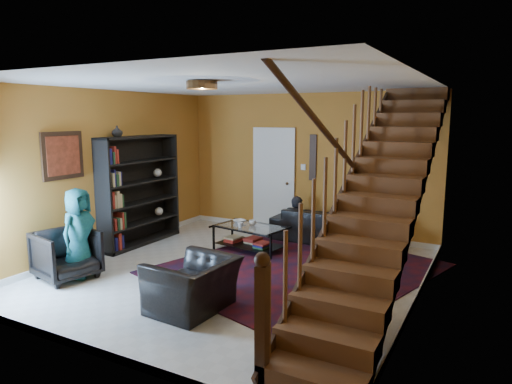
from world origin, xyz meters
TOP-DOWN VIEW (x-y plane):
  - floor at (0.00, 0.00)m, footprint 5.50×5.50m
  - room at (-1.33, 1.33)m, footprint 5.50×5.50m
  - staircase at (2.12, -0.00)m, footprint 0.95×5.02m
  - bookshelf at (-2.40, 0.60)m, footprint 0.35×1.80m
  - door at (-0.70, 2.73)m, footprint 0.82×0.05m
  - framed_picture at (-2.57, -0.90)m, footprint 0.04×0.74m
  - wall_hanging at (0.15, 2.73)m, footprint 0.14×0.03m
  - ceiling_fixture at (0.00, -0.80)m, footprint 0.40×0.40m
  - rug at (0.75, 0.61)m, footprint 4.34×4.66m
  - sofa at (0.69, 2.30)m, footprint 2.18×0.89m
  - armchair_left at (-2.05, -1.36)m, footprint 0.94×0.93m
  - armchair_right at (0.23, -1.40)m, footprint 0.92×1.04m
  - person_adult_a at (-0.02, 2.35)m, footprint 0.48×0.33m
  - person_adult_b at (1.50, 2.35)m, footprint 0.63×0.49m
  - person_child at (-1.95, -1.20)m, footprint 0.49×0.69m
  - coffee_table at (-0.37, 1.11)m, footprint 1.28×0.88m
  - cup_a at (-0.36, 1.18)m, footprint 0.13×0.13m
  - cup_b at (-0.46, 0.93)m, footprint 0.12×0.12m
  - bowl at (-0.67, 1.25)m, footprint 0.28×0.28m
  - vase at (-2.41, 0.10)m, footprint 0.18×0.18m
  - popcorn_bucket at (-0.37, -0.44)m, footprint 0.19×0.19m

SIDE VIEW (x-z plane):
  - floor at x=0.00m, z-range 0.00..0.00m
  - rug at x=0.75m, z-range 0.00..0.02m
  - room at x=-1.33m, z-range -2.70..2.80m
  - popcorn_bucket at x=-0.37m, z-range 0.02..0.19m
  - person_adult_a at x=-0.02m, z-range -0.45..0.83m
  - person_adult_b at x=1.50m, z-range -0.45..0.83m
  - coffee_table at x=-0.37m, z-range 0.03..0.48m
  - sofa at x=0.69m, z-range 0.00..0.63m
  - armchair_right at x=0.23m, z-range 0.00..0.64m
  - armchair_left at x=-2.05m, z-range 0.00..0.72m
  - bowl at x=-0.67m, z-range 0.45..0.50m
  - cup_b at x=-0.46m, z-range 0.45..0.54m
  - cup_a at x=-0.36m, z-range 0.45..0.55m
  - person_child at x=-1.95m, z-range 0.00..1.33m
  - bookshelf at x=-2.40m, z-range -0.04..1.96m
  - door at x=-0.70m, z-range 0.00..2.05m
  - staircase at x=2.12m, z-range -0.19..2.99m
  - wall_hanging at x=0.15m, z-range 1.10..2.00m
  - framed_picture at x=-2.57m, z-range 1.38..2.12m
  - vase at x=-2.41m, z-range 2.00..2.19m
  - ceiling_fixture at x=0.00m, z-range 2.69..2.79m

